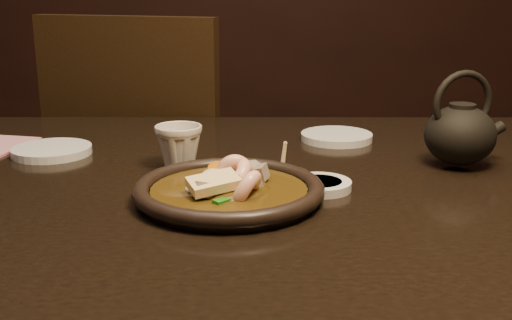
{
  "coord_description": "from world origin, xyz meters",
  "views": [
    {
      "loc": [
        0.11,
        -0.89,
        1.03
      ],
      "look_at": [
        0.11,
        -0.06,
        0.8
      ],
      "focal_mm": 45.0,
      "sensor_mm": 36.0,
      "label": 1
    }
  ],
  "objects_px": {
    "chair": "(156,189)",
    "teapot": "(461,132)",
    "table": "(184,230)",
    "plate": "(229,191)",
    "tea_cup": "(179,145)"
  },
  "relations": [
    {
      "from": "chair",
      "to": "plate",
      "type": "distance_m",
      "value": 0.8
    },
    {
      "from": "table",
      "to": "tea_cup",
      "type": "distance_m",
      "value": 0.13
    },
    {
      "from": "chair",
      "to": "plate",
      "type": "relative_size",
      "value": 3.76
    },
    {
      "from": "tea_cup",
      "to": "teapot",
      "type": "distance_m",
      "value": 0.44
    },
    {
      "from": "plate",
      "to": "teapot",
      "type": "height_order",
      "value": "teapot"
    },
    {
      "from": "table",
      "to": "tea_cup",
      "type": "xyz_separation_m",
      "value": [
        -0.01,
        0.07,
        0.11
      ]
    },
    {
      "from": "plate",
      "to": "chair",
      "type": "bearing_deg",
      "value": 106.56
    },
    {
      "from": "tea_cup",
      "to": "chair",
      "type": "bearing_deg",
      "value": 103.01
    },
    {
      "from": "chair",
      "to": "teapot",
      "type": "xyz_separation_m",
      "value": [
        0.57,
        -0.57,
        0.28
      ]
    },
    {
      "from": "chair",
      "to": "tea_cup",
      "type": "distance_m",
      "value": 0.66
    },
    {
      "from": "table",
      "to": "teapot",
      "type": "bearing_deg",
      "value": 10.77
    },
    {
      "from": "plate",
      "to": "teapot",
      "type": "bearing_deg",
      "value": 24.94
    },
    {
      "from": "table",
      "to": "plate",
      "type": "relative_size",
      "value": 6.29
    },
    {
      "from": "chair",
      "to": "teapot",
      "type": "height_order",
      "value": "chair"
    },
    {
      "from": "plate",
      "to": "tea_cup",
      "type": "distance_m",
      "value": 0.17
    }
  ]
}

